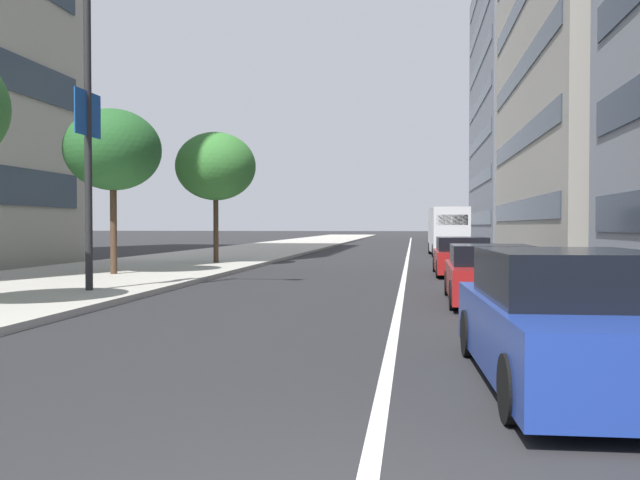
% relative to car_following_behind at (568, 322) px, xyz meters
% --- Properties ---
extents(sidewalk_right_plaza, '(160.00, 8.08, 0.15)m').
position_rel_car_following_behind_xyz_m(sidewalk_right_plaza, '(25.83, 12.15, -0.62)').
color(sidewalk_right_plaza, '#B2ADA3').
rests_on(sidewalk_right_plaza, ground).
extents(lane_centre_stripe, '(110.00, 0.16, 0.01)m').
position_rel_car_following_behind_xyz_m(lane_centre_stripe, '(30.83, 1.98, -0.69)').
color(lane_centre_stripe, silver).
rests_on(lane_centre_stripe, ground).
extents(car_following_behind, '(4.54, 2.06, 1.48)m').
position_rel_car_following_behind_xyz_m(car_following_behind, '(0.00, 0.00, 0.00)').
color(car_following_behind, navy).
rests_on(car_following_behind, ground).
extents(car_lead_in_lane, '(4.37, 1.98, 1.31)m').
position_rel_car_following_behind_xyz_m(car_lead_in_lane, '(7.63, -0.05, -0.07)').
color(car_lead_in_lane, maroon).
rests_on(car_lead_in_lane, ground).
extents(car_far_down_avenue, '(4.48, 1.92, 1.35)m').
position_rel_car_following_behind_xyz_m(car_far_down_avenue, '(15.86, -0.01, -0.05)').
color(car_far_down_avenue, maroon).
rests_on(car_far_down_avenue, ground).
extents(delivery_van_ahead, '(5.83, 2.16, 2.77)m').
position_rel_car_following_behind_xyz_m(delivery_van_ahead, '(30.84, -0.32, 0.78)').
color(delivery_van_ahead, silver).
rests_on(delivery_van_ahead, ground).
extents(street_lamp_with_banners, '(1.26, 2.47, 7.99)m').
position_rel_car_following_behind_xyz_m(street_lamp_with_banners, '(7.59, 9.27, 4.25)').
color(street_lamp_with_banners, '#232326').
rests_on(street_lamp_with_banners, sidewalk_right_plaza).
extents(street_tree_near_plaza_corner, '(3.15, 3.15, 5.45)m').
position_rel_car_following_behind_xyz_m(street_tree_near_plaza_corner, '(12.77, 11.51, 3.55)').
color(street_tree_near_plaza_corner, '#473323').
rests_on(street_tree_near_plaza_corner, sidewalk_right_plaza).
extents(street_tree_by_lamp_post, '(3.46, 3.46, 5.63)m').
position_rel_car_following_behind_xyz_m(street_tree_by_lamp_post, '(19.61, 10.15, 3.61)').
color(street_tree_by_lamp_post, '#473323').
rests_on(street_tree_by_lamp_post, sidewalk_right_plaza).
extents(office_tower_far_left_down_avenue, '(28.55, 21.55, 32.63)m').
position_rel_car_following_behind_xyz_m(office_tower_far_left_down_avenue, '(72.46, -16.87, 15.62)').
color(office_tower_far_left_down_avenue, slate).
rests_on(office_tower_far_left_down_avenue, ground).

